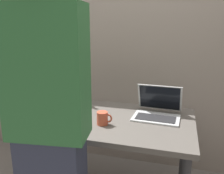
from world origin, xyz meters
The scene contains 9 objects.
desk centered at (0.00, 0.00, 0.69)m, with size 1.28×0.78×0.77m.
laptop centered at (0.35, 0.15, 0.83)m, with size 0.37×0.34×0.24m.
beer_bottle_amber centered at (-0.32, 0.24, 0.88)m, with size 0.07×0.07×0.27m.
beer_bottle_dark centered at (-0.46, 0.15, 0.88)m, with size 0.07×0.07×0.27m.
beer_bottle_brown centered at (-0.53, 0.08, 0.89)m, with size 0.08×0.08×0.30m.
beer_bottle_green centered at (-0.33, 0.08, 0.88)m, with size 0.07×0.07×0.28m.
person_figure centered at (-0.16, -0.60, 0.92)m, with size 0.45×0.32×1.82m.
coffee_mug centered at (-0.01, -0.13, 0.82)m, with size 0.11×0.08×0.10m.
back_wall centered at (0.00, 0.76, 1.30)m, with size 6.00×0.10×2.60m, color gray.
Camera 1 is at (0.50, -1.67, 1.48)m, focal length 38.63 mm.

